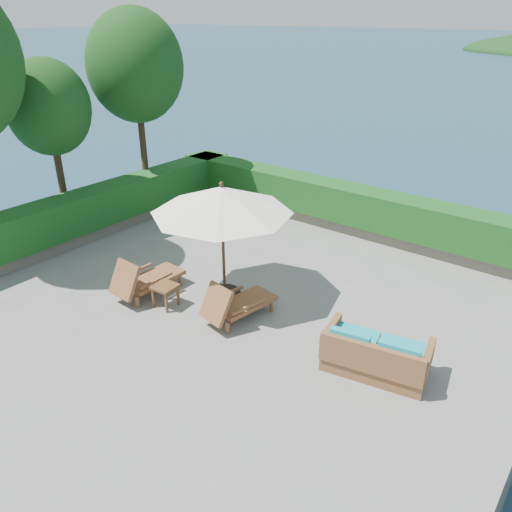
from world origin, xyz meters
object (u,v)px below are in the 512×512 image
Objects in this scene: lounge_left at (145,279)px; wicker_loveseat at (375,356)px; lounge_right at (236,303)px; side_table at (165,289)px; patio_umbrella at (222,201)px.

lounge_left is 5.39m from wicker_loveseat.
side_table is at bearing -151.04° from lounge_right.
patio_umbrella is at bearing 56.47° from side_table.
patio_umbrella reaches higher than lounge_right.
side_table is 0.26× the size of wicker_loveseat.
patio_umbrella is at bearing 37.17° from lounge_left.
lounge_left is at bearing -144.25° from patio_umbrella.
lounge_right is 0.87× the size of wicker_loveseat.
patio_umbrella reaches higher than lounge_left.
patio_umbrella is 2.15m from lounge_right.
side_table is 4.67m from wicker_loveseat.
lounge_left is at bearing -158.11° from lounge_right.
lounge_right is (2.29, 0.48, -0.02)m from lounge_left.
patio_umbrella is 4.35m from wicker_loveseat.
side_table is at bearing 177.95° from wicker_loveseat.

